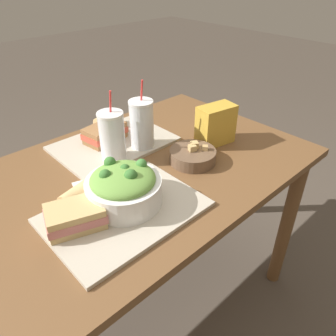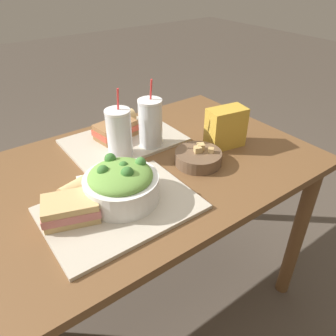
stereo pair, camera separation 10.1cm
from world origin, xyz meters
name	(u,v)px [view 2 (the right image)]	position (x,y,z in m)	size (l,w,h in m)	color
ground_plane	(132,308)	(0.00, 0.00, 0.00)	(12.00, 12.00, 0.00)	#4C4238
dining_table	(121,199)	(0.00, 0.00, 0.66)	(1.45, 0.81, 0.77)	brown
tray_near	(121,208)	(-0.08, -0.16, 0.77)	(0.44, 0.31, 0.01)	#BCB29E
tray_far	(124,141)	(0.13, 0.19, 0.77)	(0.44, 0.31, 0.01)	#BCB29E
salad_bowl	(121,183)	(-0.06, -0.13, 0.84)	(0.22, 0.22, 0.13)	white
soup_bowl	(198,157)	(0.27, -0.10, 0.79)	(0.17, 0.17, 0.07)	brown
sandwich_near	(71,209)	(-0.22, -0.12, 0.81)	(0.18, 0.15, 0.06)	tan
baguette_near	(82,186)	(-0.15, -0.04, 0.81)	(0.15, 0.09, 0.06)	tan
sandwich_far	(116,130)	(0.12, 0.23, 0.81)	(0.18, 0.12, 0.06)	olive
baguette_far	(122,118)	(0.20, 0.32, 0.81)	(0.12, 0.06, 0.06)	tan
drink_cup_dark	(119,135)	(0.06, 0.10, 0.86)	(0.09, 0.09, 0.25)	silver
drink_cup_red	(150,124)	(0.20, 0.10, 0.87)	(0.09, 0.09, 0.26)	silver
chip_bag	(226,128)	(0.44, -0.06, 0.85)	(0.16, 0.11, 0.15)	gold
napkin_folded	(97,180)	(-0.08, 0.02, 0.77)	(0.15, 0.12, 0.00)	silver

